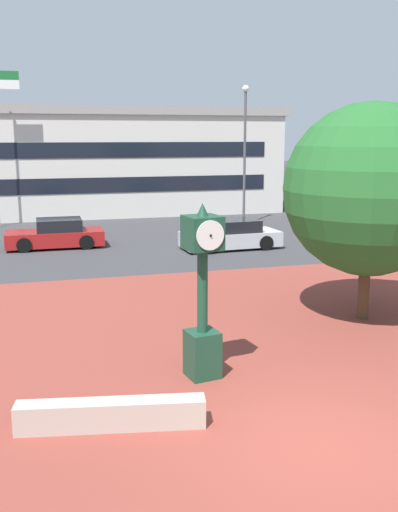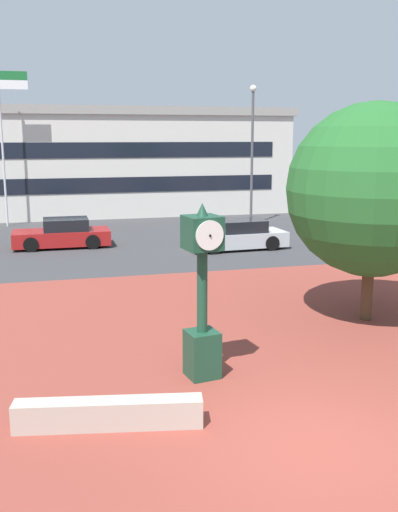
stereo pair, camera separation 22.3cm
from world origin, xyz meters
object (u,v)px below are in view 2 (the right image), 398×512
car_street_mid (63,234)px  car_street_far (238,236)px  street_lamp_post (252,142)px  civic_building (66,159)px  plaza_tree (378,193)px  flagpole_primary (5,134)px  street_clock (202,297)px

car_street_mid → car_street_far: bearing=-107.6°
car_street_mid → street_lamp_post: street_lamp_post is taller
car_street_far → civic_building: size_ratio=0.16×
car_street_far → civic_building: (-6.65, 18.49, 2.73)m
car_street_mid → civic_building: bearing=-2.8°
civic_building → plaza_tree: bearing=-76.1°
car_street_mid → flagpole_primary: (-2.63, 7.06, 4.42)m
street_clock → car_street_mid: (-2.38, 15.38, -1.14)m
street_clock → flagpole_primary: 23.22m
car_street_mid → civic_building: 16.39m
plaza_tree → car_street_far: 10.68m
plaza_tree → street_lamp_post: 16.97m
car_street_mid → street_lamp_post: bearing=-68.2°
street_clock → civic_building: civic_building is taller
car_street_far → street_clock: bearing=155.6°
plaza_tree → car_street_mid: plaza_tree is taller
car_street_far → street_lamp_post: street_lamp_post is taller
flagpole_primary → street_lamp_post: flagpole_primary is taller
car_street_mid → car_street_far: (7.42, -2.35, 0.00)m
street_lamp_post → street_clock: bearing=-112.2°
street_clock → car_street_mid: street_clock is taller
plaza_tree → car_street_far: plaza_tree is taller
plaza_tree → car_street_far: size_ratio=1.31×
car_street_mid → civic_building: size_ratio=0.15×
car_street_far → plaza_tree: bearing=179.4°
street_lamp_post → plaza_tree: bearing=-98.2°
flagpole_primary → street_clock: bearing=-77.4°
plaza_tree → civic_building: size_ratio=0.21×
car_street_far → civic_building: 19.84m
car_street_mid → street_lamp_post: size_ratio=0.56×
street_clock → civic_building: bearing=83.4°
flagpole_primary → civic_building: size_ratio=0.30×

